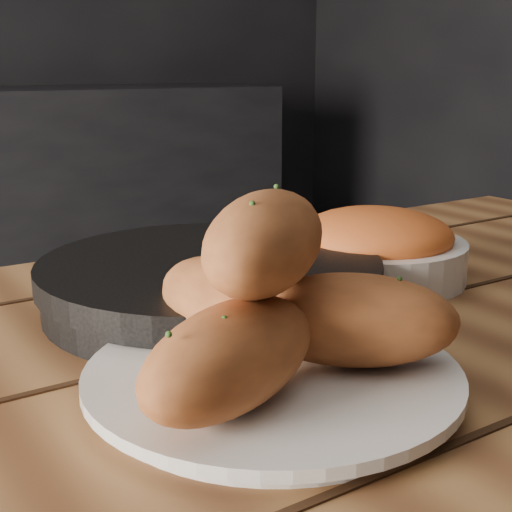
% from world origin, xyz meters
% --- Properties ---
extents(plate, '(0.25, 0.25, 0.02)m').
position_xyz_m(plate, '(0.29, -0.16, 0.76)').
color(plate, silver).
rests_on(plate, table).
extents(bread_rolls, '(0.25, 0.22, 0.12)m').
position_xyz_m(bread_rolls, '(0.28, -0.16, 0.81)').
color(bread_rolls, '#B26231').
rests_on(bread_rolls, plate).
extents(skillet, '(0.44, 0.31, 0.05)m').
position_xyz_m(skillet, '(0.34, 0.02, 0.77)').
color(skillet, black).
rests_on(skillet, table).
extents(bowl, '(0.19, 0.19, 0.07)m').
position_xyz_m(bowl, '(0.53, 0.01, 0.78)').
color(bowl, white).
rests_on(bowl, table).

